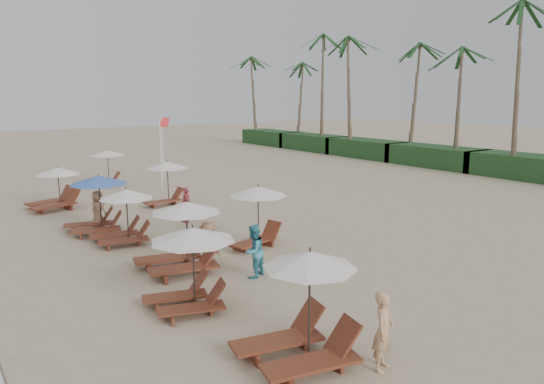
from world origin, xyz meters
TOP-DOWN VIEW (x-y plane):
  - ground at (0.00, 0.00)m, footprint 160.00×160.00m
  - shrub_hedge at (22.00, 14.50)m, footprint 3.20×53.00m
  - palm_row at (21.91, 15.40)m, footprint 7.00×52.00m
  - lounger_station_0 at (-5.73, -2.61)m, footprint 2.59×2.32m
  - lounger_station_1 at (-6.41, 1.19)m, footprint 2.45×2.25m
  - lounger_station_2 at (-5.31, 4.06)m, footprint 2.79×2.50m
  - lounger_station_3 at (-5.74, 8.19)m, footprint 2.45×2.17m
  - lounger_station_4 at (-6.11, 10.32)m, footprint 2.67×2.37m
  - lounger_station_5 at (-6.51, 15.97)m, footprint 2.76×2.59m
  - inland_station_0 at (-1.79, 4.88)m, footprint 2.70×2.24m
  - inland_station_1 at (-1.56, 13.58)m, footprint 2.64×2.24m
  - inland_station_2 at (-2.28, 20.97)m, footprint 2.65×2.24m
  - beachgoer_near at (-4.51, -3.84)m, footprint 0.73×0.64m
  - beachgoer_mid_a at (-3.71, 2.16)m, footprint 1.01×0.92m
  - beachgoer_mid_b at (-4.45, 3.72)m, footprint 0.82×1.12m
  - beachgoer_far_a at (-2.29, 9.74)m, footprint 0.52×0.97m
  - beachgoer_far_b at (-5.82, 10.95)m, footprint 0.94×0.88m
  - flag_pole_near at (0.58, 18.98)m, footprint 0.60×0.08m
  - flag_pole_far at (2.19, 22.43)m, footprint 0.59×0.08m

SIDE VIEW (x-z plane):
  - ground at x=0.00m, z-range 0.00..0.00m
  - beachgoer_mid_b at x=-4.45m, z-range 0.00..1.55m
  - beachgoer_far_a at x=-2.29m, z-range 0.00..1.58m
  - shrub_hedge at x=22.00m, z-range 0.00..1.60m
  - beachgoer_far_b at x=-5.82m, z-range 0.00..1.61m
  - beachgoer_mid_a at x=-3.71m, z-range 0.00..1.67m
  - beachgoer_near at x=-4.51m, z-range 0.00..1.69m
  - lounger_station_5 at x=-6.51m, z-range -0.08..1.98m
  - lounger_station_3 at x=-5.74m, z-range -0.01..2.06m
  - lounger_station_2 at x=-5.31m, z-range -0.09..2.15m
  - lounger_station_0 at x=-5.73m, z-range -0.16..2.23m
  - lounger_station_1 at x=-6.41m, z-range 0.11..2.30m
  - lounger_station_4 at x=-6.11m, z-range 0.04..2.39m
  - inland_station_0 at x=-1.79m, z-range 0.27..2.50m
  - inland_station_1 at x=-1.56m, z-range 0.28..2.51m
  - inland_station_2 at x=-2.28m, z-range 0.29..2.52m
  - flag_pole_near at x=0.58m, z-range 0.24..4.49m
  - flag_pole_far at x=2.19m, z-range 0.24..4.53m
  - palm_row at x=21.91m, z-range 3.76..16.06m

